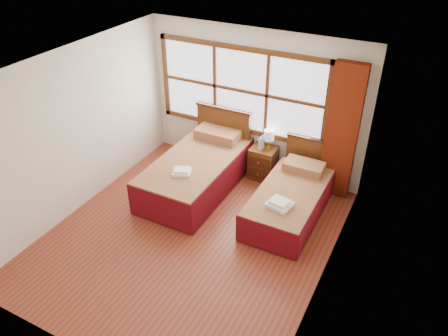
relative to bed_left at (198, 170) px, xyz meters
The scene contains 15 objects.
floor 1.36m from the bed_left, 65.30° to the right, with size 4.50×4.50×0.00m, color brown.
ceiling 2.61m from the bed_left, 65.30° to the right, with size 4.50×4.50×0.00m, color white.
wall_back 1.52m from the bed_left, 62.45° to the left, with size 4.00×4.00×0.00m, color silver.
wall_left 2.11m from the bed_left, 140.49° to the right, with size 4.50×4.50×0.00m, color silver.
wall_right 2.97m from the bed_left, 25.12° to the right, with size 4.50×4.50×0.00m, color silver.
window 1.57m from the bed_left, 73.55° to the left, with size 3.16×0.06×1.56m.
curtain 2.48m from the bed_left, 23.04° to the left, with size 0.50×0.16×2.30m, color maroon.
bed_left is the anchor object (origin of this frame).
bed_right 1.69m from the bed_left, ahead, with size 0.96×1.98×0.93m.
nightstand 1.19m from the bed_left, 42.32° to the left, with size 0.45×0.44×0.60m.
towels_left 0.64m from the bed_left, 86.48° to the right, with size 0.36×0.34×0.08m.
towels_right 1.77m from the bed_left, 16.69° to the right, with size 0.39×0.36×0.10m.
lamp 1.36m from the bed_left, 42.08° to the left, with size 0.18×0.18×0.35m.
bottle_near 1.16m from the bed_left, 41.58° to the left, with size 0.06×0.06×0.23m.
bottle_far 1.21m from the bed_left, 43.47° to the left, with size 0.06×0.06×0.24m.
Camera 1 is at (2.76, -4.24, 4.42)m, focal length 35.00 mm.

